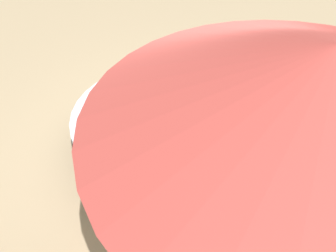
% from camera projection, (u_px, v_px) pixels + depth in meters
% --- Properties ---
extents(ground_plane, '(16.00, 16.00, 0.00)m').
position_uv_depth(ground_plane, '(168.00, 145.00, 4.90)').
color(ground_plane, '#9E8466').
extents(round_bed, '(2.51, 2.51, 0.57)m').
position_uv_depth(round_bed, '(168.00, 129.00, 4.71)').
color(round_bed, '#595966').
rests_on(round_bed, ground_plane).
extents(throw_pillow_0, '(0.46, 0.29, 0.17)m').
position_uv_depth(throw_pillow_0, '(91.00, 121.00, 4.27)').
color(throw_pillow_0, silver).
rests_on(throw_pillow_0, round_bed).
extents(throw_pillow_1, '(0.50, 0.33, 0.16)m').
position_uv_depth(throw_pillow_1, '(147.00, 161.00, 3.76)').
color(throw_pillow_1, white).
rests_on(throw_pillow_1, round_bed).
extents(throw_pillow_2, '(0.41, 0.39, 0.19)m').
position_uv_depth(throw_pillow_2, '(226.00, 139.00, 4.01)').
color(throw_pillow_2, silver).
rests_on(throw_pillow_2, round_bed).
extents(patio_chair, '(0.66, 0.67, 0.98)m').
position_uv_depth(patio_chair, '(291.00, 50.00, 5.82)').
color(patio_chair, '#333338').
rests_on(patio_chair, ground_plane).
extents(patio_umbrella, '(2.58, 2.58, 2.62)m').
position_uv_depth(patio_umbrella, '(326.00, 87.00, 1.77)').
color(patio_umbrella, '#262628').
rests_on(patio_umbrella, ground_plane).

